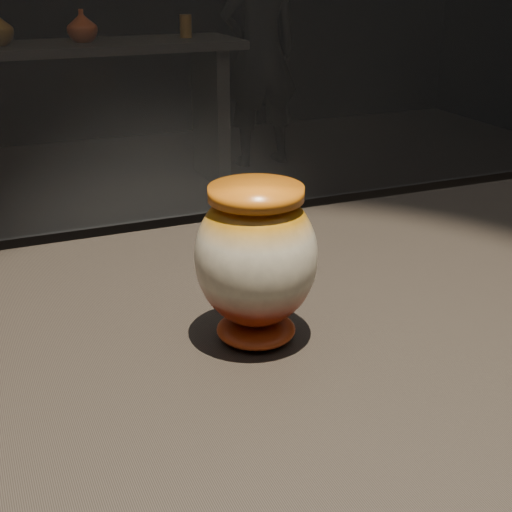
{
  "coord_description": "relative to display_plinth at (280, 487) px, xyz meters",
  "views": [
    {
      "loc": [
        -0.35,
        -0.74,
        1.33
      ],
      "look_at": [
        -0.05,
        -0.03,
        1.01
      ],
      "focal_mm": 50.0,
      "sensor_mm": 36.0,
      "label": 1
    }
  ],
  "objects": [
    {
      "name": "back_vase_mid",
      "position": [
        0.4,
        3.57,
        0.36
      ],
      "size": [
        0.19,
        0.19,
        0.18
      ],
      "primitive_type": "imported",
      "rotation": [
        0.0,
        0.0,
        1.69
      ],
      "color": "maroon",
      "rests_on": "back_shelf"
    },
    {
      "name": "display_plinth",
      "position": [
        0.0,
        0.0,
        0.0
      ],
      "size": [
        2.0,
        0.8,
        0.9
      ],
      "color": "black",
      "rests_on": "ground"
    },
    {
      "name": "back_shelf",
      "position": [
        0.32,
        3.57,
        0.01
      ],
      "size": [
        2.0,
        0.6,
        0.9
      ],
      "color": "black",
      "rests_on": "ground"
    },
    {
      "name": "back_vase_right",
      "position": [
        1.03,
        3.6,
        0.34
      ],
      "size": [
        0.07,
        0.07,
        0.13
      ],
      "primitive_type": "cylinder",
      "color": "#8F6314",
      "rests_on": "back_shelf"
    },
    {
      "name": "visitor",
      "position": [
        1.61,
        3.81,
        0.14
      ],
      "size": [
        0.57,
        0.38,
        1.53
      ],
      "primitive_type": "imported",
      "rotation": [
        0.0,
        0.0,
        3.16
      ],
      "color": "black",
      "rests_on": "ground"
    },
    {
      "name": "main_vase",
      "position": [
        -0.05,
        -0.03,
        0.38
      ],
      "size": [
        0.15,
        0.15,
        0.2
      ],
      "rotation": [
        0.0,
        0.0,
        -0.0
      ],
      "color": "maroon",
      "rests_on": "display_plinth"
    }
  ]
}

